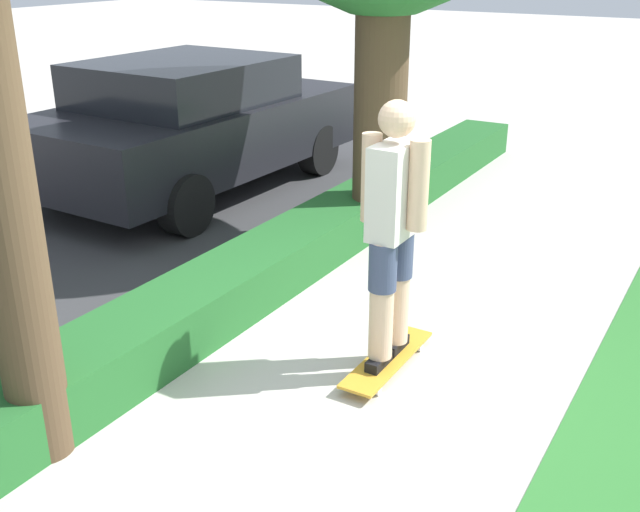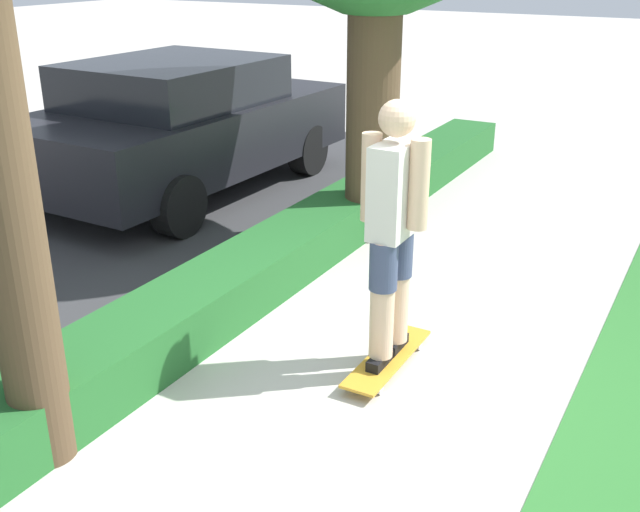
{
  "view_description": "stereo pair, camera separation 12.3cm",
  "coord_description": "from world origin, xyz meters",
  "views": [
    {
      "loc": [
        -3.71,
        -1.68,
        2.61
      ],
      "look_at": [
        0.11,
        0.6,
        0.78
      ],
      "focal_mm": 42.0,
      "sensor_mm": 36.0,
      "label": 1
    },
    {
      "loc": [
        -3.77,
        -1.57,
        2.61
      ],
      "look_at": [
        0.11,
        0.6,
        0.78
      ],
      "focal_mm": 42.0,
      "sensor_mm": 36.0,
      "label": 2
    }
  ],
  "objects": [
    {
      "name": "ground_plane",
      "position": [
        0.0,
        0.0,
        0.0
      ],
      "size": [
        60.0,
        60.0,
        0.0
      ],
      "primitive_type": "plane",
      "color": "#BCB7AD"
    },
    {
      "name": "hedge_row",
      "position": [
        0.0,
        1.6,
        0.19
      ],
      "size": [
        12.65,
        0.6,
        0.39
      ],
      "color": "#236028",
      "rests_on": "ground_plane"
    },
    {
      "name": "skateboard",
      "position": [
        0.27,
        0.17,
        0.07
      ],
      "size": [
        0.96,
        0.24,
        0.08
      ],
      "color": "gold",
      "rests_on": "ground_plane"
    },
    {
      "name": "skater_person",
      "position": [
        0.27,
        0.17,
        1.0
      ],
      "size": [
        0.5,
        0.44,
        1.72
      ],
      "color": "black",
      "rests_on": "skateboard"
    },
    {
      "name": "parked_car_middle",
      "position": [
        2.78,
        3.89,
        0.78
      ],
      "size": [
        4.09,
        2.09,
        1.49
      ],
      "rotation": [
        0.0,
        0.0,
        -0.03
      ],
      "color": "black",
      "rests_on": "ground_plane"
    }
  ]
}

